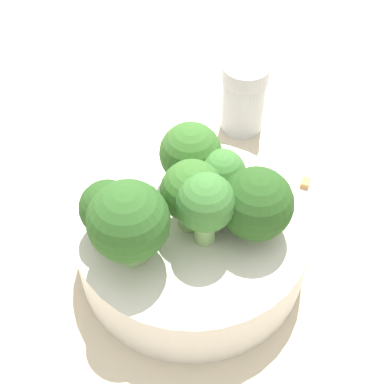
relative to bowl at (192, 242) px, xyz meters
The scene contains 12 objects.
ground_plane 0.02m from the bowl, ahead, with size 3.00×3.00×0.00m, color beige.
bowl is the anchor object (origin of this frame).
broccoli_floret_0 0.05m from the bowl, 135.83° to the right, with size 0.04×0.04×0.05m.
broccoli_floret_1 0.08m from the bowl, 54.88° to the right, with size 0.05×0.05×0.06m.
broccoli_floret_2 0.07m from the bowl, 82.50° to the right, with size 0.04×0.04×0.04m.
broccoli_floret_3 0.06m from the bowl, 29.10° to the left, with size 0.04×0.04×0.06m.
broccoli_floret_4 0.07m from the bowl, 79.11° to the left, with size 0.05×0.05×0.05m.
broccoli_floret_5 0.06m from the bowl, 136.71° to the left, with size 0.03×0.03×0.04m.
broccoli_floret_6 0.06m from the bowl, behind, with size 0.04×0.04×0.05m.
pepper_shaker 0.16m from the bowl, 161.71° to the left, with size 0.04×0.04×0.07m.
almond_crumb_1 0.10m from the bowl, behind, with size 0.01×0.01×0.01m, color tan.
almond_crumb_3 0.13m from the bowl, 127.40° to the left, with size 0.01×0.01×0.01m, color #AD7F4C.
Camera 1 is at (0.23, -0.01, 0.34)m, focal length 50.00 mm.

